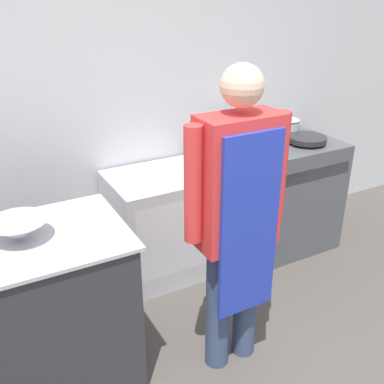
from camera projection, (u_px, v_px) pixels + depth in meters
The scene contains 9 objects.
wall_back at pixel (119, 95), 3.25m from camera, with size 8.00×0.05×2.70m.
prep_counter at pixel (14, 323), 2.34m from camera, with size 1.24×0.69×0.93m.
stove at pixel (273, 195), 3.78m from camera, with size 0.99×0.70×0.94m.
fridge_unit at pixel (160, 225), 3.42m from camera, with size 0.72×0.61×0.82m.
person_cook at pixel (237, 212), 2.34m from camera, with size 0.61×0.24×1.75m.
mixing_bowl at pixel (19, 230), 2.18m from camera, with size 0.29×0.29×0.11m.
stock_pot at pixel (246, 125), 3.52m from camera, with size 0.32×0.32×0.25m.
saute_pan at pixel (307, 139), 3.55m from camera, with size 0.31×0.31×0.04m.
sauce_pot at pixel (287, 125), 3.73m from camera, with size 0.20×0.20×0.13m.
Camera 1 is at (-1.08, -0.92, 2.07)m, focal length 42.00 mm.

